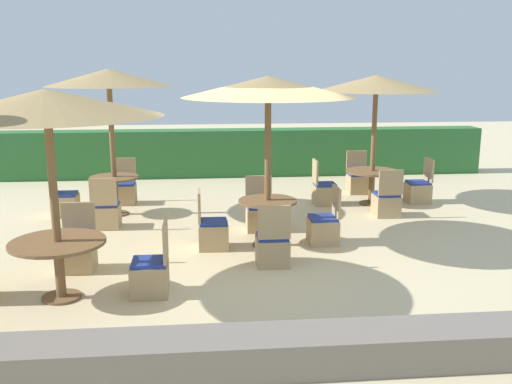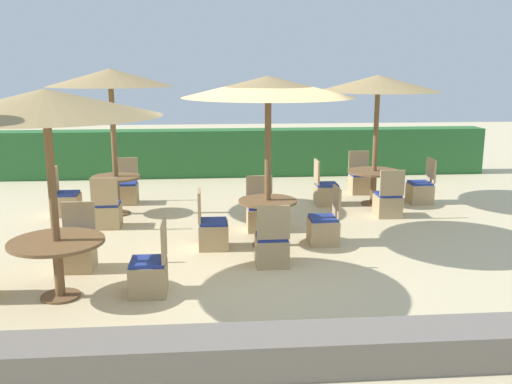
{
  "view_description": "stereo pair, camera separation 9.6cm",
  "coord_description": "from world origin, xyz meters",
  "px_view_note": "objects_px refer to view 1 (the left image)",
  "views": [
    {
      "loc": [
        -0.82,
        -7.95,
        2.81
      ],
      "look_at": [
        0.0,
        0.6,
        0.9
      ],
      "focal_mm": 40.0,
      "sensor_mm": 36.0,
      "label": 1
    },
    {
      "loc": [
        -0.72,
        -7.96,
        2.81
      ],
      "look_at": [
        0.0,
        0.6,
        0.9
      ],
      "focal_mm": 40.0,
      "sensor_mm": 36.0,
      "label": 2
    }
  ],
  "objects_px": {
    "patio_chair_back_right_north": "(358,181)",
    "round_table_center": "(268,212)",
    "patio_chair_back_left_south": "(106,213)",
    "patio_chair_back_left_west": "(65,202)",
    "parasol_back_left": "(109,79)",
    "patio_chair_back_left_north": "(124,191)",
    "parasol_front_left": "(46,104)",
    "patio_chair_front_left_east": "(151,274)",
    "round_table_back_left": "(115,186)",
    "patio_chair_center_south": "(272,248)",
    "round_table_back_right": "(372,177)",
    "patio_chair_back_right_west": "(324,192)",
    "patio_chair_back_right_south": "(386,203)",
    "patio_chair_front_left_north": "(78,252)",
    "parasol_center": "(268,88)",
    "round_table_front_left": "(58,252)",
    "parasol_back_right": "(376,84)",
    "patio_chair_center_west": "(212,232)",
    "patio_chair_center_east": "(324,228)",
    "patio_chair_center_north": "(260,215)",
    "patio_chair_back_right_east": "(419,190)"
  },
  "relations": [
    {
      "from": "patio_chair_back_right_north",
      "to": "round_table_center",
      "type": "height_order",
      "value": "patio_chair_back_right_north"
    },
    {
      "from": "patio_chair_back_left_south",
      "to": "patio_chair_back_left_west",
      "type": "xyz_separation_m",
      "value": [
        -0.93,
        0.92,
        0.0
      ]
    },
    {
      "from": "parasol_back_left",
      "to": "patio_chair_back_left_north",
      "type": "bearing_deg",
      "value": 86.3
    },
    {
      "from": "parasol_front_left",
      "to": "patio_chair_front_left_east",
      "type": "height_order",
      "value": "parasol_front_left"
    },
    {
      "from": "round_table_back_left",
      "to": "patio_chair_center_south",
      "type": "bearing_deg",
      "value": -49.69
    },
    {
      "from": "round_table_back_right",
      "to": "patio_chair_back_right_north",
      "type": "xyz_separation_m",
      "value": [
        0.01,
        1.06,
        -0.3
      ]
    },
    {
      "from": "patio_chair_back_left_north",
      "to": "parasol_front_left",
      "type": "xyz_separation_m",
      "value": [
        -0.14,
        -4.95,
        2.12
      ]
    },
    {
      "from": "patio_chair_back_right_west",
      "to": "patio_chair_back_right_south",
      "type": "height_order",
      "value": "same"
    },
    {
      "from": "patio_chair_back_right_west",
      "to": "patio_chair_back_right_south",
      "type": "xyz_separation_m",
      "value": [
        0.99,
        -1.03,
        0.0
      ]
    },
    {
      "from": "round_table_back_left",
      "to": "patio_chair_front_left_north",
      "type": "distance_m",
      "value": 3.07
    },
    {
      "from": "patio_chair_back_right_north",
      "to": "patio_chair_front_left_east",
      "type": "distance_m",
      "value": 6.86
    },
    {
      "from": "patio_chair_back_right_south",
      "to": "patio_chair_front_left_north",
      "type": "xyz_separation_m",
      "value": [
        -5.24,
        -2.44,
        0.0
      ]
    },
    {
      "from": "parasol_back_left",
      "to": "parasol_center",
      "type": "xyz_separation_m",
      "value": [
        2.69,
        -2.22,
        -0.09
      ]
    },
    {
      "from": "patio_chair_back_left_north",
      "to": "patio_chair_back_right_south",
      "type": "xyz_separation_m",
      "value": [
        5.09,
        -1.5,
        0.0
      ]
    },
    {
      "from": "parasol_front_left",
      "to": "round_table_front_left",
      "type": "bearing_deg",
      "value": 90.0
    },
    {
      "from": "round_table_center",
      "to": "patio_chair_back_right_south",
      "type": "bearing_deg",
      "value": 33.03
    },
    {
      "from": "parasol_back_left",
      "to": "patio_chair_back_right_south",
      "type": "xyz_separation_m",
      "value": [
        5.15,
        -0.61,
        -2.31
      ]
    },
    {
      "from": "round_table_back_left",
      "to": "parasol_front_left",
      "type": "height_order",
      "value": "parasol_front_left"
    },
    {
      "from": "parasol_back_right",
      "to": "patio_chair_front_left_north",
      "type": "bearing_deg",
      "value": -146.83
    },
    {
      "from": "patio_chair_back_right_west",
      "to": "patio_chair_center_west",
      "type": "bearing_deg",
      "value": -41.36
    },
    {
      "from": "round_table_back_right",
      "to": "patio_chair_front_left_north",
      "type": "height_order",
      "value": "patio_chair_front_left_north"
    },
    {
      "from": "parasol_back_left",
      "to": "patio_chair_back_right_west",
      "type": "relative_size",
      "value": 2.96
    },
    {
      "from": "round_table_back_left",
      "to": "patio_chair_center_east",
      "type": "bearing_deg",
      "value": -31.14
    },
    {
      "from": "round_table_center",
      "to": "patio_chair_center_south",
      "type": "distance_m",
      "value": 0.96
    },
    {
      "from": "parasol_back_right",
      "to": "patio_chair_back_right_south",
      "type": "relative_size",
      "value": 2.82
    },
    {
      "from": "patio_chair_back_left_north",
      "to": "patio_chair_front_left_north",
      "type": "xyz_separation_m",
      "value": [
        -0.14,
        -3.94,
        0.0
      ]
    },
    {
      "from": "parasol_center",
      "to": "round_table_front_left",
      "type": "relative_size",
      "value": 2.31
    },
    {
      "from": "round_table_back_left",
      "to": "round_table_back_right",
      "type": "distance_m",
      "value": 5.16
    },
    {
      "from": "parasol_back_right",
      "to": "patio_chair_center_west",
      "type": "height_order",
      "value": "parasol_back_right"
    },
    {
      "from": "round_table_center",
      "to": "round_table_front_left",
      "type": "bearing_deg",
      "value": -146.36
    },
    {
      "from": "parasol_back_left",
      "to": "parasol_center",
      "type": "distance_m",
      "value": 3.49
    },
    {
      "from": "patio_chair_center_west",
      "to": "patio_chair_front_left_north",
      "type": "bearing_deg",
      "value": -67.22
    },
    {
      "from": "patio_chair_back_left_south",
      "to": "patio_chair_back_right_north",
      "type": "xyz_separation_m",
      "value": [
        5.19,
        2.35,
        0.0
      ]
    },
    {
      "from": "patio_chair_back_left_north",
      "to": "patio_chair_center_south",
      "type": "bearing_deg",
      "value": 122.89
    },
    {
      "from": "patio_chair_back_right_north",
      "to": "patio_chair_front_left_north",
      "type": "distance_m",
      "value": 6.9
    },
    {
      "from": "patio_chair_back_right_south",
      "to": "patio_chair_back_left_north",
      "type": "bearing_deg",
      "value": 163.57
    },
    {
      "from": "patio_chair_back_left_south",
      "to": "round_table_front_left",
      "type": "distance_m",
      "value": 3.16
    },
    {
      "from": "patio_chair_back_left_south",
      "to": "patio_chair_front_left_north",
      "type": "relative_size",
      "value": 1.0
    },
    {
      "from": "patio_chair_center_east",
      "to": "patio_chair_center_south",
      "type": "height_order",
      "value": "same"
    },
    {
      "from": "patio_chair_back_right_south",
      "to": "patio_chair_center_north",
      "type": "distance_m",
      "value": 2.6
    },
    {
      "from": "patio_chair_back_right_south",
      "to": "patio_chair_front_left_north",
      "type": "distance_m",
      "value": 5.78
    },
    {
      "from": "parasol_back_left",
      "to": "parasol_center",
      "type": "height_order",
      "value": "parasol_back_left"
    },
    {
      "from": "patio_chair_back_right_west",
      "to": "parasol_front_left",
      "type": "xyz_separation_m",
      "value": [
        -4.25,
        -4.48,
        2.12
      ]
    },
    {
      "from": "patio_chair_back_right_east",
      "to": "patio_chair_center_west",
      "type": "distance_m",
      "value": 5.11
    },
    {
      "from": "patio_chair_back_right_north",
      "to": "parasol_back_right",
      "type": "bearing_deg",
      "value": 89.54
    },
    {
      "from": "patio_chair_back_left_north",
      "to": "patio_chair_center_east",
      "type": "relative_size",
      "value": 1.0
    },
    {
      "from": "parasol_front_left",
      "to": "patio_chair_front_left_east",
      "type": "bearing_deg",
      "value": 1.17
    },
    {
      "from": "patio_chair_back_right_north",
      "to": "patio_chair_back_right_west",
      "type": "bearing_deg",
      "value": 45.52
    },
    {
      "from": "patio_chair_center_east",
      "to": "round_table_front_left",
      "type": "bearing_deg",
      "value": 117.01
    },
    {
      "from": "patio_chair_front_left_east",
      "to": "patio_chair_front_left_north",
      "type": "xyz_separation_m",
      "value": [
        -1.1,
        0.99,
        0.0
      ]
    }
  ]
}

